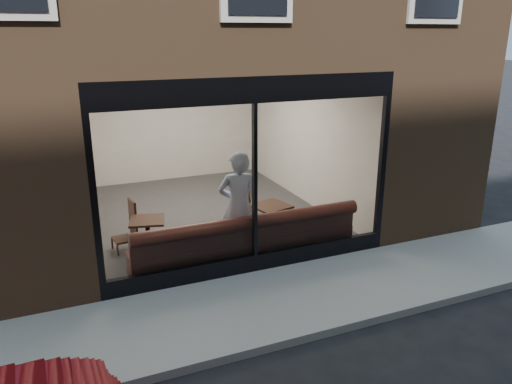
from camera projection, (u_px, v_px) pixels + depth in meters
name	position (u px, v px, depth m)	size (l,w,h in m)	color
ground	(315.00, 336.00, 6.58)	(120.00, 120.00, 0.00)	black
sidewalk_near	(282.00, 300.00, 7.46)	(40.00, 2.00, 0.01)	gray
kerb_near	(317.00, 334.00, 6.52)	(40.00, 0.10, 0.12)	gray
host_building_pier_left	(9.00, 131.00, 11.70)	(2.50, 12.00, 3.20)	brown
host_building_pier_right	(293.00, 112.00, 14.50)	(2.50, 12.00, 3.20)	brown
host_building_backfill	(144.00, 106.00, 15.73)	(5.00, 6.00, 3.20)	brown
cafe_floor	(202.00, 214.00, 10.96)	(6.00, 6.00, 0.00)	#2D2D30
cafe_ceiling	(197.00, 65.00, 9.99)	(6.00, 6.00, 0.00)	white
cafe_wall_back	(166.00, 121.00, 13.09)	(5.00, 5.00, 0.00)	beige
cafe_wall_left	(75.00, 154.00, 9.54)	(6.00, 6.00, 0.00)	beige
cafe_wall_right	(304.00, 134.00, 11.40)	(6.00, 6.00, 0.00)	beige
storefront_kick	(255.00, 262.00, 8.33)	(5.00, 0.10, 0.30)	black
storefront_header	(255.00, 90.00, 7.46)	(5.00, 0.10, 0.40)	black
storefront_mullion	(255.00, 182.00, 7.91)	(0.06, 0.10, 2.50)	black
storefront_glass	(255.00, 183.00, 7.88)	(4.80, 4.80, 0.00)	white
banquette	(246.00, 249.00, 8.66)	(4.00, 0.55, 0.45)	#3D1816
person	(239.00, 206.00, 8.58)	(0.71, 0.46, 1.93)	#A5BFE2
cafe_table_left	(147.00, 220.00, 8.55)	(0.58, 0.58, 0.04)	#311B13
cafe_table_right	(271.00, 206.00, 9.26)	(0.62, 0.62, 0.04)	#311B13
cafe_chair_left	(124.00, 239.00, 9.06)	(0.38, 0.38, 0.04)	#311B13
cafe_chair_right	(240.00, 213.00, 10.35)	(0.47, 0.47, 0.05)	#311B13
wall_poster	(79.00, 156.00, 8.98)	(0.02, 0.59, 0.79)	white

